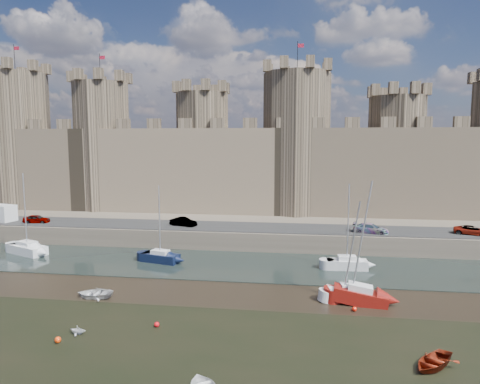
% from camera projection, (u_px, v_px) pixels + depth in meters
% --- Properties ---
extents(ground, '(160.00, 160.00, 0.00)m').
position_uv_depth(ground, '(253.00, 383.00, 25.80)').
color(ground, black).
rests_on(ground, ground).
extents(water_channel, '(160.00, 12.00, 0.08)m').
position_uv_depth(water_channel, '(275.00, 267.00, 49.39)').
color(water_channel, black).
rests_on(water_channel, ground).
extents(quay, '(160.00, 60.00, 2.50)m').
position_uv_depth(quay, '(285.00, 208.00, 84.66)').
color(quay, '#4C443A').
rests_on(quay, ground).
extents(road, '(160.00, 7.00, 0.10)m').
position_uv_depth(road, '(279.00, 228.00, 58.93)').
color(road, black).
rests_on(road, quay).
extents(castle, '(108.50, 11.00, 29.00)m').
position_uv_depth(castle, '(280.00, 158.00, 71.69)').
color(castle, '#42382B').
rests_on(castle, quay).
extents(car_0, '(3.82, 1.81, 1.26)m').
position_uv_depth(car_0, '(37.00, 219.00, 62.47)').
color(car_0, gray).
rests_on(car_0, quay).
extents(car_1, '(4.12, 2.49, 1.28)m').
position_uv_depth(car_1, '(183.00, 222.00, 60.15)').
color(car_1, gray).
rests_on(car_1, quay).
extents(car_2, '(4.78, 2.96, 1.29)m').
position_uv_depth(car_2, '(371.00, 229.00, 55.61)').
color(car_2, gray).
rests_on(car_2, quay).
extents(car_3, '(4.67, 3.28, 1.18)m').
position_uv_depth(car_3, '(472.00, 230.00, 54.66)').
color(car_3, gray).
rests_on(car_3, quay).
extents(sailboat_0, '(5.96, 4.14, 10.39)m').
position_uv_depth(sailboat_0, '(27.00, 248.00, 54.75)').
color(sailboat_0, silver).
rests_on(sailboat_0, ground).
extents(sailboat_1, '(4.89, 2.89, 9.19)m').
position_uv_depth(sailboat_1, '(160.00, 256.00, 51.12)').
color(sailboat_1, black).
rests_on(sailboat_1, ground).
extents(sailboat_2, '(4.56, 1.93, 9.69)m').
position_uv_depth(sailboat_2, '(347.00, 263.00, 48.31)').
color(sailboat_2, silver).
rests_on(sailboat_2, ground).
extents(sailboat_4, '(4.93, 2.36, 11.13)m').
position_uv_depth(sailboat_4, '(360.00, 295.00, 38.21)').
color(sailboat_4, maroon).
rests_on(sailboat_4, ground).
extents(sailboat_5, '(4.49, 2.35, 9.21)m').
position_uv_depth(sailboat_5, '(351.00, 293.00, 38.95)').
color(sailboat_5, silver).
rests_on(sailboat_5, ground).
extents(dinghy_3, '(1.24, 1.08, 0.65)m').
position_uv_depth(dinghy_3, '(78.00, 330.00, 32.18)').
color(dinghy_3, silver).
rests_on(dinghy_3, ground).
extents(dinghy_4, '(4.03, 4.04, 0.69)m').
position_uv_depth(dinghy_4, '(433.00, 363.00, 27.43)').
color(dinghy_4, maroon).
rests_on(dinghy_4, ground).
extents(dinghy_6, '(3.66, 2.76, 0.72)m').
position_uv_depth(dinghy_6, '(94.00, 294.00, 39.75)').
color(dinghy_6, silver).
rests_on(dinghy_6, ground).
extents(buoy_0, '(0.46, 0.46, 0.46)m').
position_uv_depth(buoy_0, '(58.00, 340.00, 30.86)').
color(buoy_0, '#F43B0A').
rests_on(buoy_0, ground).
extents(buoy_1, '(0.41, 0.41, 0.41)m').
position_uv_depth(buoy_1, '(157.00, 324.00, 33.49)').
color(buoy_1, '#FF0B14').
rests_on(buoy_1, ground).
extents(buoy_3, '(0.41, 0.41, 0.41)m').
position_uv_depth(buoy_3, '(354.00, 309.00, 36.57)').
color(buoy_3, '#FF1F0B').
rests_on(buoy_3, ground).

